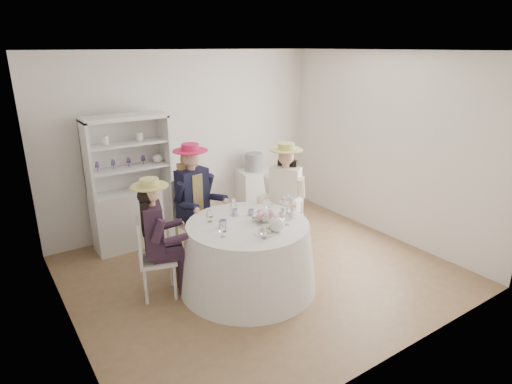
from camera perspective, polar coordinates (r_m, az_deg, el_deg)
ground at (r=5.60m, az=0.58°, el=-10.50°), size 4.50×4.50×0.00m
ceiling at (r=4.87m, az=0.69°, el=18.34°), size 4.50×4.50×0.00m
wall_back at (r=6.76m, az=-9.13°, el=6.75°), size 4.50×0.00×4.50m
wall_front at (r=3.70m, az=18.60°, el=-4.35°), size 4.50×0.00×4.50m
wall_left at (r=4.28m, az=-25.02°, el=-2.05°), size 0.00×4.50×4.50m
wall_right at (r=6.58m, az=17.05°, el=5.81°), size 0.00×4.50×4.50m
tea_table at (r=5.10m, az=-1.09°, el=-8.44°), size 1.62×1.62×0.82m
hutch at (r=6.30m, az=-16.18°, el=-1.16°), size 1.27×0.82×1.88m
side_table at (r=7.29m, az=-0.31°, el=-0.03°), size 0.57×0.57×0.76m
hatbox at (r=7.13m, az=-0.32°, el=4.01°), size 0.39×0.39×0.30m
guest_left at (r=4.89m, az=-13.24°, el=-5.16°), size 0.57×0.53×1.41m
guest_mid at (r=5.65m, az=-8.32°, el=-0.45°), size 0.59×0.62×1.58m
guest_right at (r=5.77m, az=3.82°, el=-0.09°), size 0.66×0.63×1.55m
spare_chair at (r=5.95m, az=-10.20°, el=-3.13°), size 0.55×0.55×1.02m
teacup_a at (r=4.82m, az=-4.42°, el=-4.27°), size 0.12×0.12×0.08m
teacup_b at (r=5.15m, az=-2.87°, el=-2.72°), size 0.10×0.10×0.07m
teacup_c at (r=5.15m, az=-0.65°, el=-2.76°), size 0.11×0.11×0.06m
flower_bowl at (r=4.98m, az=0.99°, el=-3.55°), size 0.30×0.30×0.06m
flower_arrangement at (r=4.93m, az=1.11°, el=-3.02°), size 0.19×0.19×0.07m
table_teapot at (r=4.70m, az=2.68°, el=-4.33°), size 0.25×0.18×0.19m
sandwich_plate at (r=4.67m, az=1.20°, el=-5.32°), size 0.24×0.24×0.05m
cupcake_stand at (r=5.11m, az=4.18°, el=-2.27°), size 0.26×0.26×0.24m
stemware_set at (r=4.90m, az=-1.12°, el=-3.39°), size 0.91×0.95×0.15m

